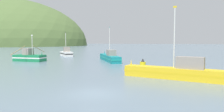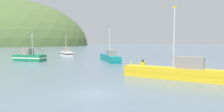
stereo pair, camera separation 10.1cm
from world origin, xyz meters
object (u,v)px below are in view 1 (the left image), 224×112
fishing_boat_yellow (178,72)px  fishing_boat_green (29,57)px  channel_buoy (143,65)px  fishing_boat_teal (110,57)px  fishing_boat_white (66,53)px

fishing_boat_yellow → fishing_boat_green: bearing=-10.1°
fishing_boat_green → channel_buoy: bearing=-13.6°
fishing_boat_teal → fishing_boat_white: bearing=26.8°
fishing_boat_teal → channel_buoy: fishing_boat_teal is taller
fishing_boat_green → fishing_boat_teal: bearing=16.5°
fishing_boat_white → channel_buoy: size_ratio=4.21×
fishing_boat_white → fishing_boat_teal: bearing=-166.4°
fishing_boat_green → channel_buoy: 24.83m
fishing_boat_teal → fishing_boat_yellow: 21.86m
fishing_boat_teal → fishing_boat_yellow: (12.61, -17.86, 0.02)m
fishing_boat_green → fishing_boat_white: (0.50, 15.34, -0.06)m
fishing_boat_green → fishing_boat_yellow: size_ratio=0.90×
fishing_boat_yellow → fishing_boat_white: size_ratio=1.77×
channel_buoy → fishing_boat_yellow: bearing=-57.5°
fishing_boat_yellow → channel_buoy: 8.50m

